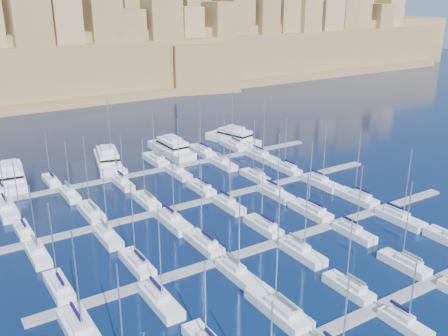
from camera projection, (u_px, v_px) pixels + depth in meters
ground at (241, 217)px, 94.59m from camera, size 600.00×600.00×0.00m
pontoon_near at (382, 306)px, 67.47m from camera, size 84.00×2.00×0.40m
pontoon_mid_near at (281, 241)px, 84.97m from camera, size 84.00×2.00×0.40m
pontoon_mid_far at (214, 199)px, 102.48m from camera, size 84.00×2.00×0.40m
pontoon_far at (166, 169)px, 119.99m from camera, size 84.00×2.00×0.40m
sailboat_2 at (278, 309)px, 65.83m from camera, size 3.30×11.00×18.38m
sailboat_3 at (349, 288)px, 70.65m from camera, size 2.47×8.25×11.30m
sailboat_4 at (405, 264)px, 76.85m from camera, size 2.54×8.47×14.44m
sailboat_9 at (404, 323)px, 63.08m from camera, size 2.18×7.25×9.95m
sailboat_12 at (59, 287)px, 70.75m from camera, size 2.57×8.57×13.82m
sailboat_13 at (137, 263)px, 76.96m from camera, size 2.70×9.00×14.00m
sailboat_14 at (204, 243)px, 83.15m from camera, size 2.78×9.26×14.60m
sailboat_15 at (263, 226)px, 89.17m from camera, size 2.66×8.85×13.80m
sailboat_16 at (311, 211)px, 95.46m from camera, size 2.97×9.91×14.44m
sailboat_17 at (357, 197)px, 101.63m from camera, size 2.89×9.63×15.53m
sailboat_18 at (81, 332)px, 61.33m from camera, size 3.30×11.00×15.32m
sailboat_19 at (160, 300)px, 67.66m from camera, size 2.78×9.25×15.40m
sailboat_20 at (237, 273)px, 74.39m from camera, size 2.56×8.52×14.00m
sailboat_21 at (301, 252)px, 80.30m from camera, size 2.79×9.29×14.32m
sailboat_22 at (354, 232)px, 86.91m from camera, size 2.52×8.39×13.40m
sailboat_23 at (400, 219)px, 92.15m from camera, size 2.90×9.66×14.65m
sailboat_24 at (23, 230)px, 87.66m from camera, size 2.29×7.62×13.55m
sailboat_25 at (91, 212)px, 94.87m from camera, size 2.95×9.82×15.77m
sailboat_26 at (146, 201)px, 100.14m from camera, size 2.64×8.81×13.74m
sailboat_27 at (201, 188)px, 106.53m from camera, size 2.63×8.75×14.17m
sailboat_28 at (255, 176)px, 113.59m from camera, size 2.57×8.58×14.16m
sailboat_29 at (286, 169)px, 118.37m from camera, size 2.64×8.78×13.29m
sailboat_30 at (38, 254)px, 79.82m from camera, size 2.60×8.68×12.96m
sailboat_31 at (107, 236)px, 85.61m from camera, size 2.65×8.83×13.45m
sailboat_32 at (173, 221)px, 91.16m from camera, size 3.12×10.39×14.31m
sailboat_33 at (228, 205)px, 98.25m from camera, size 2.60×8.68×13.14m
sailboat_34 at (276, 193)px, 103.83m from camera, size 2.80×9.33×14.09m
sailboat_35 at (321, 182)px, 109.69m from camera, size 3.03×10.11×14.55m
sailboat_36 at (1, 190)px, 105.54m from camera, size 2.55×8.50×14.28m
sailboat_37 at (51, 181)px, 110.65m from camera, size 2.41×8.03×11.93m
sailboat_38 at (113, 167)px, 119.16m from camera, size 3.18×10.62×18.29m
sailboat_39 at (156, 160)px, 124.56m from camera, size 3.04×10.14×14.13m
sailboat_40 at (202, 151)px, 131.34m from camera, size 3.07×10.24×14.32m
sailboat_41 at (233, 145)px, 136.20m from camera, size 2.99×9.96×15.81m
sailboat_42 at (7, 209)px, 96.01m from camera, size 3.24×10.80×16.17m
sailboat_43 at (70, 194)px, 103.40m from camera, size 2.45×8.18×12.47m
sailboat_44 at (123, 183)px, 109.37m from camera, size 2.41×8.03×12.86m
sailboat_45 at (178, 173)px, 115.72m from camera, size 2.71×9.04×14.06m
sailboat_46 at (223, 163)px, 121.86m from camera, size 2.76×9.19×13.37m
sailboat_47 at (262, 157)px, 126.87m from camera, size 3.25×10.85×15.75m
motor_yacht_a at (11, 176)px, 110.88m from camera, size 7.77×18.78×5.25m
motor_yacht_b at (108, 159)px, 121.89m from camera, size 9.25×18.32×5.25m
motor_yacht_c at (172, 148)px, 130.69m from camera, size 5.65×17.66×5.25m
motor_yacht_d at (233, 137)px, 140.19m from camera, size 9.22×17.62×5.25m
fortified_city at (37, 55)px, 213.14m from camera, size 460.00×108.95×59.52m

